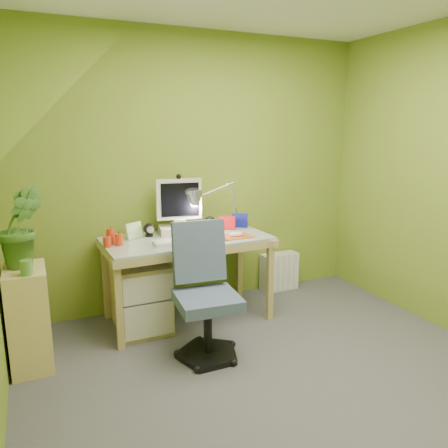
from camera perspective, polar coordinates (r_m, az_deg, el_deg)
name	(u,v)px	position (r m, az deg, el deg)	size (l,w,h in m)	color
floor	(289,390)	(2.94, 8.52, -20.63)	(3.20, 3.20, 0.01)	#4D4D52
wall_back	(197,172)	(3.91, -3.60, 6.78)	(3.20, 0.01, 2.40)	olive
slope_ceiling	(109,68)	(2.09, -14.81, 19.08)	(1.10, 3.20, 1.10)	white
desk	(187,279)	(3.69, -4.80, -7.12)	(1.33, 0.66, 0.71)	tan
monitor	(179,205)	(3.70, -5.89, 2.46)	(0.35, 0.20, 0.48)	silver
speaker_left	(149,230)	(3.64, -9.77, -0.77)	(0.09, 0.09, 0.11)	black
speaker_right	(210,223)	(3.80, -1.88, 0.12)	(0.10, 0.10, 0.13)	black
keyboard	(183,241)	(3.42, -5.40, -2.24)	(0.46, 0.14, 0.02)	silver
mousepad	(236,236)	(3.59, 1.57, -1.61)	(0.26, 0.19, 0.01)	#C1521E
mouse	(236,234)	(3.59, 1.57, -1.35)	(0.12, 0.07, 0.04)	white
amber_tumbler	(211,232)	(3.56, -1.75, -1.04)	(0.07, 0.07, 0.09)	#883913
candle_cluster	(112,237)	(3.43, -14.48, -1.70)	(0.16, 0.14, 0.12)	red
photo_frame_red	(227,223)	(3.83, 0.43, 0.15)	(0.14, 0.02, 0.12)	red
photo_frame_blue	(240,220)	(3.92, 2.05, 0.49)	(0.15, 0.02, 0.12)	navy
photo_frame_green	(134,231)	(3.59, -11.70, -0.86)	(0.15, 0.02, 0.13)	#9EBF83
desk_lamp	(228,195)	(3.85, 0.47, 3.84)	(0.56, 0.24, 0.60)	#ADACB1
side_ledge	(29,318)	(3.26, -24.12, -11.14)	(0.26, 0.40, 0.70)	#D4BA6F
potted_plant	(21,226)	(3.12, -24.98, -0.25)	(0.30, 0.24, 0.54)	#3E6F25
green_cup	(26,268)	(2.98, -24.40, -5.22)	(0.07, 0.07, 0.10)	#588F3B
task_chair	(208,300)	(3.06, -2.15, -9.87)	(0.48, 0.48, 0.86)	#445570
radiator	(279,272)	(4.40, 7.21, -6.18)	(0.37, 0.15, 0.37)	silver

